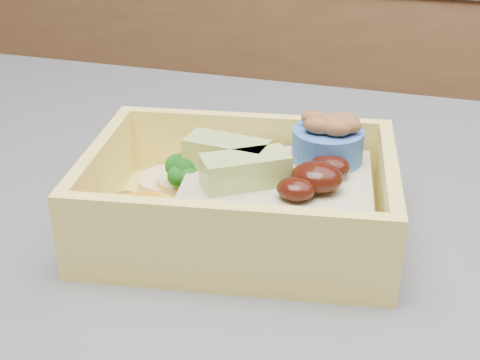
# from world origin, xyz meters

# --- Properties ---
(bento_box) EXTENTS (0.21, 0.17, 0.07)m
(bento_box) POSITION_xyz_m (0.05, 0.02, 0.94)
(bento_box) COLOR #FFE469
(bento_box) RESTS_ON island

